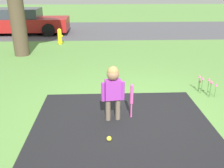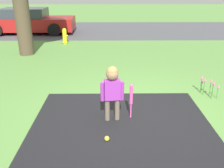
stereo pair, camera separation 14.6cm
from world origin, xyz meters
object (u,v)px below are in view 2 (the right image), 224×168
Objects in this scene: baseball_bat at (131,96)px; child at (112,86)px; parked_car at (29,21)px; sports_ball at (107,138)px; fire_hydrant at (65,36)px.

child is at bearing -168.56° from baseball_bat.
parked_car is (-4.58, 9.09, 0.16)m from baseball_bat.
parked_car is at bearing 112.77° from sports_ball.
parked_car reaches higher than baseball_bat.
parked_car reaches higher than child.
fire_hydrant is (-1.95, 6.53, -0.36)m from child.
fire_hydrant reaches higher than sports_ball.
fire_hydrant is at bearing -50.19° from parked_car.
child is 12.93× the size of sports_ball.
baseball_bat is at bearing 59.47° from sports_ball.
child reaches higher than sports_ball.
baseball_bat is at bearing 4.98° from child.
baseball_bat reaches higher than fire_hydrant.
child reaches higher than baseball_bat.
sports_ball is at bearing -68.36° from parked_car.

